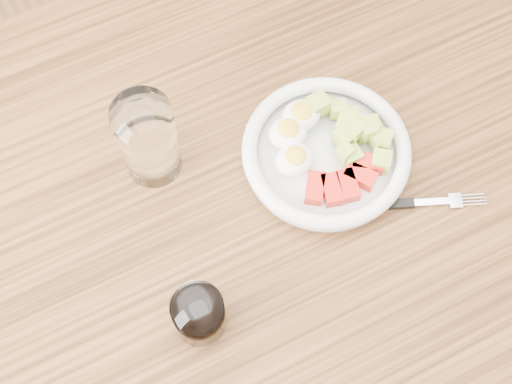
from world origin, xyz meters
TOP-DOWN VIEW (x-y plane):
  - ground at (0.00, 0.00)m, footprint 4.00×4.00m
  - dining_table at (0.00, 0.00)m, footprint 1.50×0.90m
  - bowl at (0.10, 0.03)m, footprint 0.23×0.23m
  - fork at (0.16, -0.08)m, footprint 0.18×0.09m
  - water_glass at (-0.11, 0.12)m, footprint 0.08×0.08m
  - coffee_glass at (-0.14, -0.11)m, footprint 0.06×0.06m

SIDE VIEW (x-z plane):
  - ground at x=0.00m, z-range 0.00..0.00m
  - dining_table at x=0.00m, z-range 0.28..1.05m
  - fork at x=0.16m, z-range 0.77..0.78m
  - bowl at x=0.10m, z-range 0.76..0.82m
  - coffee_glass at x=-0.14m, z-range 0.77..0.84m
  - water_glass at x=-0.11m, z-range 0.77..0.91m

